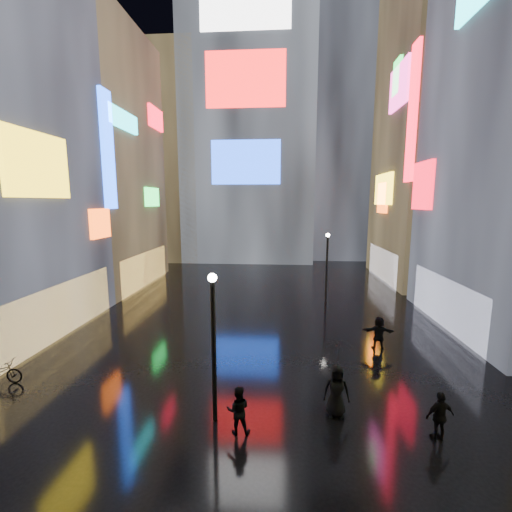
# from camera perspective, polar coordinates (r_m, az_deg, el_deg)

# --- Properties ---
(ground) EXTENTS (140.00, 140.00, 0.00)m
(ground) POSITION_cam_1_polar(r_m,az_deg,el_deg) (24.79, 1.36, -8.55)
(ground) COLOR black
(ground) RESTS_ON ground
(building_left_far) EXTENTS (10.28, 12.00, 22.00)m
(building_left_far) POSITION_cam_1_polar(r_m,az_deg,el_deg) (34.38, -26.56, 13.94)
(building_left_far) COLOR black
(building_left_far) RESTS_ON ground
(building_right_far) EXTENTS (10.28, 12.00, 28.00)m
(building_right_far) POSITION_cam_1_polar(r_m,az_deg,el_deg) (37.30, 29.07, 17.96)
(building_right_far) COLOR black
(building_right_far) RESTS_ON ground
(tower_main) EXTENTS (16.00, 14.20, 42.00)m
(tower_main) POSITION_cam_1_polar(r_m,az_deg,el_deg) (49.64, -0.85, 24.84)
(tower_main) COLOR black
(tower_main) RESTS_ON ground
(tower_flank_right) EXTENTS (12.00, 12.00, 34.00)m
(tower_flank_right) POSITION_cam_1_polar(r_m,az_deg,el_deg) (51.12, 13.75, 19.51)
(tower_flank_right) COLOR black
(tower_flank_right) RESTS_ON ground
(tower_flank_left) EXTENTS (10.00, 10.00, 26.00)m
(tower_flank_left) POSITION_cam_1_polar(r_m,az_deg,el_deg) (48.37, -14.63, 15.29)
(tower_flank_left) COLOR black
(tower_flank_left) RESTS_ON ground
(lamp_near) EXTENTS (0.30, 0.30, 5.20)m
(lamp_near) POSITION_cam_1_polar(r_m,az_deg,el_deg) (11.83, -7.09, -13.63)
(lamp_near) COLOR black
(lamp_near) RESTS_ON ground
(lamp_far) EXTENTS (0.30, 0.30, 5.20)m
(lamp_far) POSITION_cam_1_polar(r_m,az_deg,el_deg) (26.11, 11.74, -1.18)
(lamp_far) COLOR black
(lamp_far) RESTS_ON ground
(pedestrian_1) EXTENTS (0.82, 0.66, 1.59)m
(pedestrian_1) POSITION_cam_1_polar(r_m,az_deg,el_deg) (12.20, -2.99, -24.24)
(pedestrian_1) COLOR black
(pedestrian_1) RESTS_ON ground
(pedestrian_3) EXTENTS (1.00, 0.59, 1.61)m
(pedestrian_3) POSITION_cam_1_polar(r_m,az_deg,el_deg) (13.25, 28.31, -22.42)
(pedestrian_3) COLOR black
(pedestrian_3) RESTS_ON ground
(pedestrian_4) EXTENTS (0.94, 0.64, 1.86)m
(pedestrian_4) POSITION_cam_1_polar(r_m,az_deg,el_deg) (13.21, 13.26, -20.99)
(pedestrian_4) COLOR black
(pedestrian_4) RESTS_ON ground
(pedestrian_5) EXTENTS (1.63, 0.62, 1.72)m
(pedestrian_5) POSITION_cam_1_polar(r_m,az_deg,el_deg) (18.98, 19.76, -11.97)
(pedestrian_5) COLOR black
(pedestrian_5) RESTS_ON ground
(umbrella_2) EXTENTS (1.31, 1.32, 0.92)m
(umbrella_2) POSITION_cam_1_polar(r_m,az_deg,el_deg) (12.58, 13.50, -15.50)
(umbrella_2) COLOR black
(umbrella_2) RESTS_ON pedestrian_4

